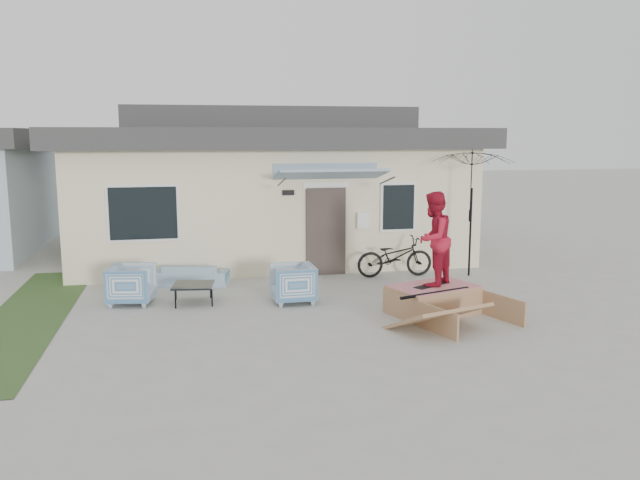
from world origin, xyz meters
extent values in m
plane|color=#A2A097|center=(0.00, 0.00, 0.00)|extent=(90.00, 90.00, 0.00)
cube|color=#2D4A21|center=(-5.20, 2.00, 0.00)|extent=(1.40, 8.00, 0.01)
cube|color=beige|center=(0.00, 8.00, 1.50)|extent=(10.00, 7.00, 3.00)
cube|color=#333333|center=(0.00, 8.00, 3.25)|extent=(10.80, 7.80, 0.50)
cube|color=#333333|center=(0.00, 8.00, 3.80)|extent=(7.50, 4.50, 0.60)
cube|color=#3E322D|center=(1.00, 4.46, 1.05)|extent=(0.95, 0.08, 2.10)
cube|color=white|center=(-3.20, 4.47, 1.60)|extent=(1.60, 0.06, 1.30)
cube|color=white|center=(2.80, 4.47, 1.60)|extent=(0.90, 0.06, 1.20)
cube|color=teal|center=(1.00, 3.95, 2.45)|extent=(2.50, 1.09, 0.29)
imported|color=teal|center=(-2.17, 4.06, 0.31)|extent=(1.68, 0.86, 0.63)
imported|color=teal|center=(-3.37, 2.63, 0.43)|extent=(0.92, 0.97, 0.87)
imported|color=teal|center=(-0.20, 2.07, 0.43)|extent=(0.80, 0.85, 0.86)
cube|color=black|center=(-2.17, 2.41, 0.19)|extent=(0.89, 0.89, 0.39)
imported|color=black|center=(2.56, 3.93, 0.58)|extent=(1.84, 0.67, 1.17)
cylinder|color=black|center=(4.34, 3.67, 1.05)|extent=(0.05, 0.05, 2.10)
imported|color=black|center=(4.34, 3.67, 1.75)|extent=(1.94, 1.79, 0.90)
cube|color=black|center=(2.25, 0.79, 0.55)|extent=(0.85, 0.62, 0.05)
imported|color=#A8162B|center=(2.25, 0.79, 1.46)|extent=(1.09, 1.08, 1.77)
camera|label=1|loc=(-2.26, -10.47, 3.36)|focal=36.35mm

